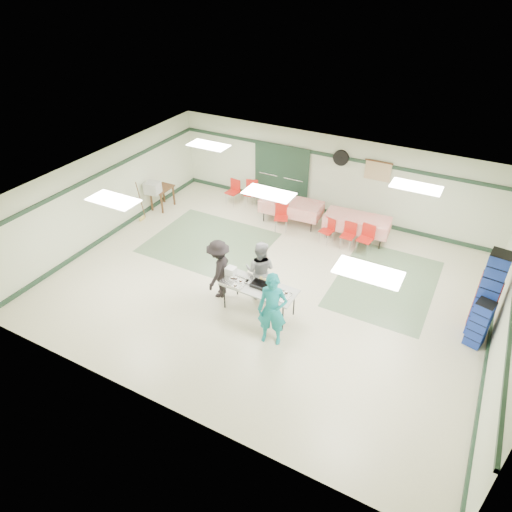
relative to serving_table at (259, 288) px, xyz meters
The scene contains 41 objects.
floor 1.36m from the serving_table, 106.30° to the left, with size 11.00×11.00×0.00m, color beige.
ceiling 2.29m from the serving_table, 106.30° to the left, with size 11.00×11.00×0.00m, color silver.
wall_back 5.65m from the serving_table, 93.30° to the left, with size 11.00×11.00×0.00m, color beige.
wall_front 3.47m from the serving_table, 95.44° to the right, with size 11.00×11.00×0.00m, color beige.
wall_left 5.96m from the serving_table, 169.26° to the left, with size 9.00×9.00×0.00m, color beige.
wall_right 5.33m from the serving_table, 12.05° to the left, with size 9.00×9.00×0.00m, color beige.
trim_back 5.74m from the serving_table, 93.32° to the left, with size 11.00×0.06×0.10m, color #1D3626.
baseboard_back 5.62m from the serving_table, 93.32° to the left, with size 11.00×0.06×0.12m, color #1D3626.
trim_left 6.05m from the serving_table, 169.20° to the left, with size 9.00×0.06×0.10m, color #1D3626.
baseboard_left 5.93m from the serving_table, 169.20° to the left, with size 9.00×0.06×0.12m, color #1D3626.
baseboard_right 5.30m from the serving_table, 12.12° to the left, with size 9.00×0.06×0.12m, color #1D3626.
green_patch_a 3.59m from the serving_table, 143.29° to the left, with size 3.50×3.00×0.01m, color gray.
green_patch_b 3.66m from the serving_table, 46.44° to the left, with size 2.50×3.50×0.01m, color gray.
double_door_left 6.10m from the serving_table, 114.47° to the left, with size 0.90×0.06×2.10m, color gray.
double_door_right 5.77m from the serving_table, 105.84° to the left, with size 0.90×0.06×2.10m, color gray.
door_frame 5.90m from the serving_table, 110.39° to the left, with size 2.00×0.03×2.15m, color #1D3626.
wall_fan 5.70m from the serving_table, 90.24° to the left, with size 0.50×0.50×0.10m, color black.
scroll_banner 5.78m from the serving_table, 78.02° to the left, with size 0.80×0.02×0.60m, color #D8B987.
serving_table is the anchor object (origin of this frame).
sheet_tray_right 0.56m from the serving_table, ahead, with size 0.55×0.42×0.02m, color silver.
sheet_tray_mid 0.18m from the serving_table, 113.50° to the left, with size 0.60×0.46×0.02m, color silver.
sheet_tray_left 0.64m from the serving_table, 169.22° to the right, with size 0.62×0.47×0.02m, color silver.
baking_pan 0.10m from the serving_table, 41.08° to the left, with size 0.49×0.31×0.08m, color black.
foam_box_stack 0.85m from the serving_table, behind, with size 0.24×0.22×0.22m, color white.
volunteer_teal 1.08m from the serving_table, 46.02° to the right, with size 0.67×0.44×1.83m, color teal.
volunteer_grey 0.61m from the serving_table, 114.99° to the left, with size 0.79×0.62×1.62m, color gray.
volunteer_dark 1.20m from the serving_table, behind, with size 1.04×0.60×1.61m, color black.
dining_table_a 4.56m from the serving_table, 76.83° to the left, with size 2.00×1.01×0.77m.
dining_table_b 4.59m from the serving_table, 104.65° to the left, with size 2.02×0.99×0.77m.
chair_a 4.00m from the serving_table, 75.73° to the left, with size 0.39×0.39×0.81m.
chair_b 3.89m from the serving_table, 85.05° to the left, with size 0.44×0.44×0.78m.
chair_c 4.17m from the serving_table, 68.66° to the left, with size 0.46×0.46×0.88m.
chair_d 4.07m from the serving_table, 107.70° to the left, with size 0.54×0.54×0.90m.
chair_loose_a 5.71m from the serving_table, 120.39° to the left, with size 0.51×0.51×0.90m.
chair_loose_b 5.87m from the serving_table, 126.36° to the left, with size 0.46×0.46×0.88m.
crate_stack_blue_a 5.00m from the serving_table, 15.14° to the left, with size 0.37×0.37×1.19m, color #1B36A5.
crate_stack_red 5.14m from the serving_table, 20.23° to the left, with size 0.41×0.41×1.59m, color maroon.
crate_stack_blue_b 5.14m from the serving_table, 19.65° to the left, with size 0.43×0.43×2.22m, color #1B36A5.
printer_table 6.38m from the serving_table, 149.05° to the left, with size 0.56×0.85×0.74m.
office_printer 6.17m from the serving_table, 152.51° to the left, with size 0.47×0.41×0.37m, color #AFAEAA.
broom 6.01m from the serving_table, 157.59° to the left, with size 0.03×0.03×1.36m, color brown.
Camera 1 is at (4.33, -8.75, 7.47)m, focal length 32.00 mm.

